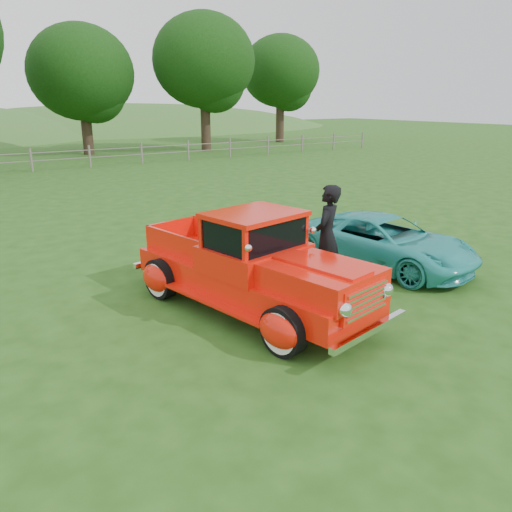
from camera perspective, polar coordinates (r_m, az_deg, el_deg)
ground at (r=8.61m, az=5.29°, el=-7.12°), size 140.00×140.00×0.00m
fence_line at (r=28.61m, az=-24.30°, el=9.97°), size 48.00×0.12×1.20m
tree_near_east at (r=36.45m, az=-19.34°, el=19.15°), size 6.80×6.80×8.33m
tree_mid_east at (r=37.70m, az=-5.99°, el=21.30°), size 7.20×7.20×9.44m
tree_far_east at (r=45.08m, az=2.83°, el=20.32°), size 6.60×6.60×8.86m
red_pickup at (r=8.64m, az=-0.49°, el=-1.27°), size 2.87×5.21×1.78m
teal_sedan at (r=11.38m, az=14.42°, el=1.60°), size 2.56×4.36×1.14m
man at (r=9.90m, az=8.09°, el=2.29°), size 0.88×0.79×2.02m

